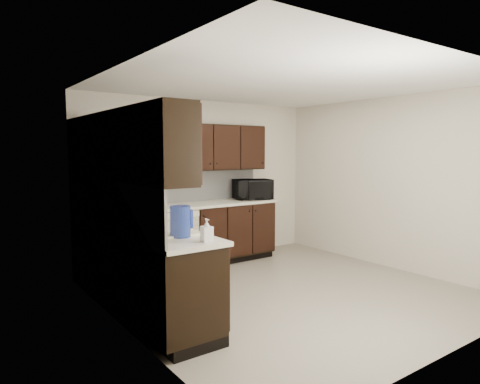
{
  "coord_description": "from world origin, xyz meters",
  "views": [
    {
      "loc": [
        -3.44,
        -3.78,
        1.71
      ],
      "look_at": [
        -0.27,
        0.6,
        1.2
      ],
      "focal_mm": 32.0,
      "sensor_mm": 36.0,
      "label": 1
    }
  ],
  "objects_px": {
    "sink": "(159,237)",
    "storage_bin": "(118,208)",
    "blue_pitcher": "(180,221)",
    "microwave": "(253,189)",
    "toaster_oven": "(136,199)"
  },
  "relations": [
    {
      "from": "sink",
      "to": "storage_bin",
      "type": "bearing_deg",
      "value": 88.2
    },
    {
      "from": "sink",
      "to": "storage_bin",
      "type": "height_order",
      "value": "sink"
    },
    {
      "from": "sink",
      "to": "blue_pitcher",
      "type": "xyz_separation_m",
      "value": [
        0.04,
        -0.36,
        0.2
      ]
    },
    {
      "from": "storage_bin",
      "to": "microwave",
      "type": "bearing_deg",
      "value": 10.58
    },
    {
      "from": "toaster_oven",
      "to": "blue_pitcher",
      "type": "xyz_separation_m",
      "value": [
        -0.45,
        -2.14,
        0.02
      ]
    },
    {
      "from": "toaster_oven",
      "to": "blue_pitcher",
      "type": "bearing_deg",
      "value": -88.35
    },
    {
      "from": "toaster_oven",
      "to": "storage_bin",
      "type": "height_order",
      "value": "toaster_oven"
    },
    {
      "from": "sink",
      "to": "storage_bin",
      "type": "distance_m",
      "value": 1.23
    },
    {
      "from": "blue_pitcher",
      "to": "microwave",
      "type": "bearing_deg",
      "value": 42.15
    },
    {
      "from": "microwave",
      "to": "toaster_oven",
      "type": "relative_size",
      "value": 1.47
    },
    {
      "from": "blue_pitcher",
      "to": "sink",
      "type": "bearing_deg",
      "value": 98.16
    },
    {
      "from": "toaster_oven",
      "to": "storage_bin",
      "type": "distance_m",
      "value": 0.72
    },
    {
      "from": "storage_bin",
      "to": "blue_pitcher",
      "type": "distance_m",
      "value": 1.59
    },
    {
      "from": "microwave",
      "to": "storage_bin",
      "type": "relative_size",
      "value": 1.26
    },
    {
      "from": "sink",
      "to": "microwave",
      "type": "distance_m",
      "value": 2.95
    }
  ]
}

